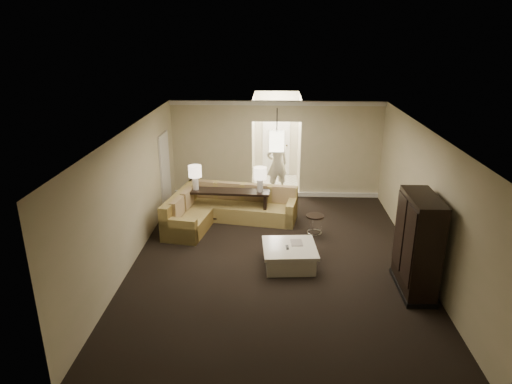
{
  "coord_description": "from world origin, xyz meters",
  "views": [
    {
      "loc": [
        -0.05,
        -8.75,
        4.68
      ],
      "look_at": [
        -0.47,
        1.2,
        1.1
      ],
      "focal_mm": 32.0,
      "sensor_mm": 36.0,
      "label": 1
    }
  ],
  "objects_px": {
    "sectional_sofa": "(223,209)",
    "person": "(277,161)",
    "armoire": "(417,247)",
    "coffee_table": "(289,256)",
    "drink_table": "(315,221)",
    "console_table": "(228,203)"
  },
  "relations": [
    {
      "from": "drink_table",
      "to": "person",
      "type": "height_order",
      "value": "person"
    },
    {
      "from": "armoire",
      "to": "sectional_sofa",
      "type": "bearing_deg",
      "value": 142.17
    },
    {
      "from": "sectional_sofa",
      "to": "console_table",
      "type": "bearing_deg",
      "value": 53.66
    },
    {
      "from": "sectional_sofa",
      "to": "person",
      "type": "relative_size",
      "value": 1.67
    },
    {
      "from": "coffee_table",
      "to": "person",
      "type": "bearing_deg",
      "value": 93.21
    },
    {
      "from": "sectional_sofa",
      "to": "coffee_table",
      "type": "height_order",
      "value": "sectional_sofa"
    },
    {
      "from": "console_table",
      "to": "armoire",
      "type": "relative_size",
      "value": 1.14
    },
    {
      "from": "armoire",
      "to": "drink_table",
      "type": "distance_m",
      "value": 2.89
    },
    {
      "from": "coffee_table",
      "to": "person",
      "type": "distance_m",
      "value": 4.63
    },
    {
      "from": "drink_table",
      "to": "person",
      "type": "bearing_deg",
      "value": 106.08
    },
    {
      "from": "coffee_table",
      "to": "armoire",
      "type": "distance_m",
      "value": 2.54
    },
    {
      "from": "sectional_sofa",
      "to": "drink_table",
      "type": "height_order",
      "value": "sectional_sofa"
    },
    {
      "from": "person",
      "to": "coffee_table",
      "type": "bearing_deg",
      "value": 74.36
    },
    {
      "from": "sectional_sofa",
      "to": "console_table",
      "type": "height_order",
      "value": "sectional_sofa"
    },
    {
      "from": "sectional_sofa",
      "to": "drink_table",
      "type": "xyz_separation_m",
      "value": [
        2.26,
        -0.75,
        0.04
      ]
    },
    {
      "from": "coffee_table",
      "to": "drink_table",
      "type": "distance_m",
      "value": 1.6
    },
    {
      "from": "coffee_table",
      "to": "drink_table",
      "type": "bearing_deg",
      "value": 66.41
    },
    {
      "from": "armoire",
      "to": "person",
      "type": "relative_size",
      "value": 0.97
    },
    {
      "from": "console_table",
      "to": "sectional_sofa",
      "type": "bearing_deg",
      "value": -133.02
    },
    {
      "from": "armoire",
      "to": "drink_table",
      "type": "bearing_deg",
      "value": 125.95
    },
    {
      "from": "coffee_table",
      "to": "console_table",
      "type": "height_order",
      "value": "console_table"
    },
    {
      "from": "armoire",
      "to": "person",
      "type": "bearing_deg",
      "value": 115.38
    }
  ]
}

